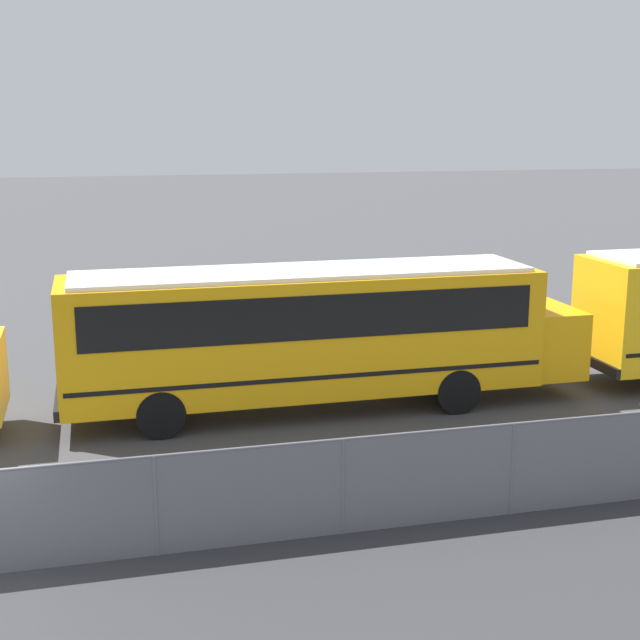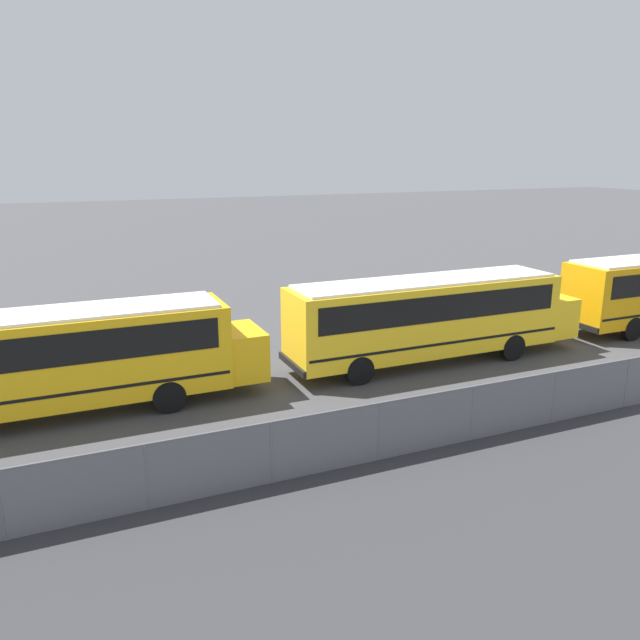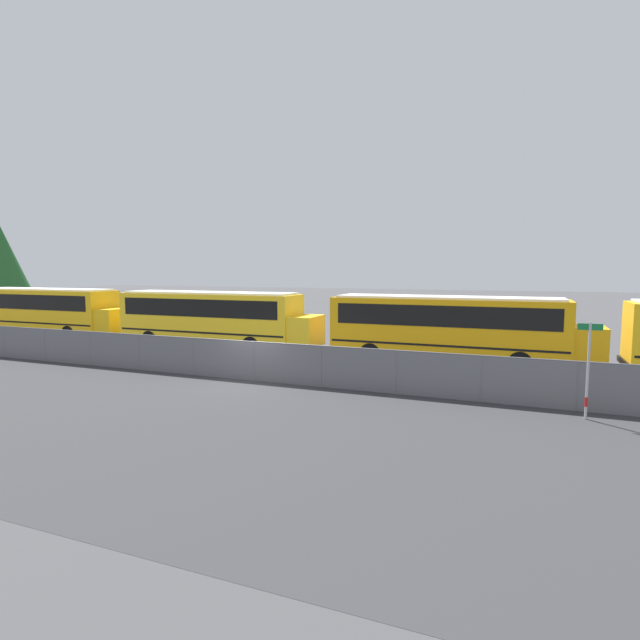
% 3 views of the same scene
% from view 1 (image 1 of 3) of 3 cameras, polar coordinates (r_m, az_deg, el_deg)
% --- Properties ---
extents(school_bus_3, '(12.41, 2.51, 3.36)m').
position_cam_1_polar(school_bus_3, '(20.65, -0.33, -0.42)').
color(school_bus_3, orange).
rests_on(school_bus_3, ground_plane).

